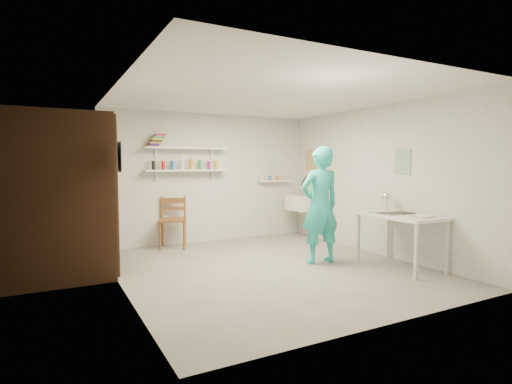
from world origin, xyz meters
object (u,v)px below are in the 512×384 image
belfast_sink (303,203)px  wall_clock (311,185)px  wooden_chair (173,220)px  desk_lamp (387,196)px  work_table (400,241)px  man (320,205)px

belfast_sink → wall_clock: (-0.96, -1.58, 0.45)m
wooden_chair → desk_lamp: 3.57m
desk_lamp → wall_clock: bearing=153.2°
belfast_sink → work_table: belfast_sink is taller
belfast_sink → wooden_chair: wooden_chair is taller
belfast_sink → work_table: bearing=-92.5°
belfast_sink → wooden_chair: 2.59m
work_table → wooden_chair: bearing=131.3°
wooden_chair → wall_clock: bearing=-28.1°
man → belfast_sink: bearing=-114.2°
work_table → man: bearing=137.9°
wall_clock → desk_lamp: size_ratio=2.19×
belfast_sink → desk_lamp: 2.12m
belfast_sink → desk_lamp: desk_lamp is taller
work_table → desk_lamp: (0.19, 0.45, 0.60)m
wooden_chair → work_table: 3.73m
belfast_sink → wooden_chair: size_ratio=0.61×
wall_clock → wooden_chair: (-1.61, 1.83, -0.65)m
work_table → desk_lamp: bearing=67.6°
wall_clock → work_table: (0.85, -0.98, -0.77)m
wooden_chair → man: bearing=-31.1°
man → wall_clock: size_ratio=5.56×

